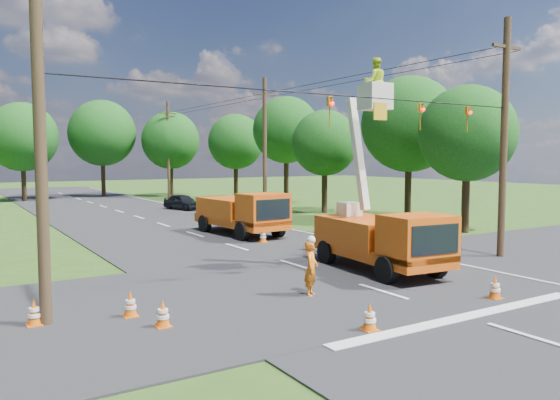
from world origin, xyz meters
TOP-DOWN VIEW (x-y plane):
  - ground at (0.00, 20.00)m, footprint 140.00×140.00m
  - road_main at (0.00, 20.00)m, footprint 12.00×100.00m
  - road_cross at (0.00, 2.00)m, footprint 56.00×10.00m
  - stop_bar at (0.00, -3.20)m, footprint 9.00×0.45m
  - edge_line at (5.60, 20.00)m, footprint 0.12×90.00m
  - bucket_truck at (2.17, 2.50)m, footprint 2.92×6.33m
  - second_truck at (2.20, 13.54)m, footprint 2.90×6.54m
  - ground_worker at (-2.12, 0.87)m, footprint 0.73×0.73m
  - distant_car at (4.83, 28.93)m, footprint 2.44×4.00m
  - traffic_cone_0 at (-2.88, -2.70)m, footprint 0.38×0.38m
  - traffic_cone_1 at (2.32, -2.36)m, footprint 0.38×0.38m
  - traffic_cone_2 at (2.48, 7.62)m, footprint 0.38×0.38m
  - traffic_cone_3 at (1.81, 10.66)m, footprint 0.38×0.38m
  - traffic_cone_4 at (-7.07, 0.21)m, footprint 0.38×0.38m
  - traffic_cone_5 at (-7.50, 1.52)m, footprint 0.38×0.38m
  - traffic_cone_6 at (-9.77, 2.03)m, footprint 0.38×0.38m
  - traffic_cone_7 at (3.62, 16.92)m, footprint 0.38×0.38m
  - pole_right_near at (8.50, 2.00)m, footprint 1.80×0.30m
  - pole_right_mid at (8.50, 22.00)m, footprint 1.80×0.30m
  - pole_right_far at (8.50, 42.00)m, footprint 1.80×0.30m
  - pole_left at (-9.50, 2.00)m, footprint 0.30×0.30m
  - signal_span at (2.23, 1.99)m, footprint 18.00×0.29m
  - tree_right_a at (13.50, 8.00)m, footprint 5.40×5.40m
  - tree_right_b at (15.00, 14.00)m, footprint 6.40×6.40m
  - tree_right_c at (13.20, 21.00)m, footprint 5.00×5.00m
  - tree_right_d at (14.80, 29.00)m, footprint 6.00×6.00m
  - tree_right_e at (13.80, 37.00)m, footprint 5.60×5.60m
  - tree_far_a at (-5.00, 45.00)m, footprint 6.60×6.60m
  - tree_far_b at (3.00, 47.00)m, footprint 7.00×7.00m
  - tree_far_c at (9.50, 44.00)m, footprint 6.20×6.20m

SIDE VIEW (x-z plane):
  - ground at x=0.00m, z-range 0.00..0.00m
  - road_main at x=0.00m, z-range -0.03..0.03m
  - road_cross at x=0.00m, z-range -0.04..0.04m
  - stop_bar at x=0.00m, z-range -0.01..0.01m
  - edge_line at x=5.60m, z-range -0.01..0.01m
  - traffic_cone_0 at x=-2.88m, z-range 0.00..0.71m
  - traffic_cone_1 at x=2.32m, z-range 0.00..0.71m
  - traffic_cone_2 at x=2.48m, z-range 0.00..0.71m
  - traffic_cone_3 at x=1.81m, z-range 0.00..0.71m
  - traffic_cone_4 at x=-7.07m, z-range 0.00..0.71m
  - traffic_cone_5 at x=-7.50m, z-range 0.00..0.71m
  - traffic_cone_6 at x=-9.77m, z-range 0.00..0.71m
  - traffic_cone_7 at x=3.62m, z-range 0.00..0.71m
  - distant_car at x=4.83m, z-range 0.00..1.27m
  - ground_worker at x=-2.12m, z-range 0.00..1.71m
  - second_truck at x=2.20m, z-range 0.05..2.44m
  - bucket_truck at x=2.17m, z-range -2.27..5.64m
  - pole_left at x=-9.50m, z-range 0.00..9.00m
  - pole_right_near at x=8.50m, z-range 0.11..10.11m
  - pole_right_mid at x=8.50m, z-range 0.11..10.11m
  - pole_right_far at x=8.50m, z-range 0.11..10.11m
  - tree_right_c at x=13.20m, z-range 1.40..9.23m
  - tree_right_a at x=13.50m, z-range 1.42..9.70m
  - tree_right_e at x=13.80m, z-range 1.50..10.12m
  - signal_span at x=2.23m, z-range 5.34..6.41m
  - tree_far_c at x=9.50m, z-range 1.47..10.65m
  - tree_far_a at x=-5.00m, z-range 1.44..10.94m
  - tree_right_b at x=15.00m, z-range 1.61..11.26m
  - tree_right_d at x=14.80m, z-range 1.83..11.53m
  - tree_far_b at x=3.00m, z-range 1.65..11.97m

